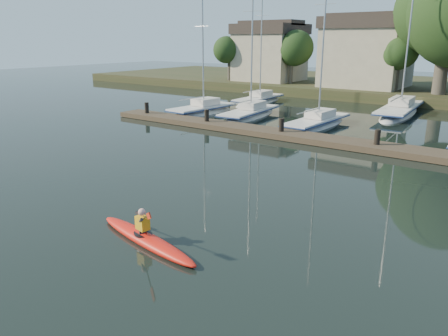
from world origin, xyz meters
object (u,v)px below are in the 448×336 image
Objects in this scene: sailboat_0 at (202,116)px; sailboat_1 at (249,119)px; kayak at (146,237)px; sailboat_5 at (259,104)px; sailboat_2 at (316,129)px; sailboat_6 at (399,117)px; dock at (326,140)px.

sailboat_1 is (4.13, 0.88, 0.01)m from sailboat_0.
sailboat_1 is at bearing 124.83° from kayak.
kayak is 30.99m from sailboat_5.
kayak is 20.46m from sailboat_2.
sailboat_6 is (9.28, 8.39, -0.02)m from sailboat_1.
sailboat_2 is 9.46m from sailboat_6.
sailboat_6 reaches higher than kayak.
sailboat_1 is 12.51m from sailboat_6.
sailboat_1 is 0.99× the size of sailboat_5.
kayak is 0.34× the size of sailboat_1.
kayak is 22.73m from sailboat_1.
sailboat_6 is at bearing 71.95° from sailboat_2.
kayak is 0.39× the size of sailboat_0.
kayak is 0.27× the size of sailboat_6.
sailboat_6 is (3.29, 8.87, -0.03)m from sailboat_2.
sailboat_1 is at bearing 16.18° from sailboat_0.
sailboat_5 is at bearing 91.14° from sailboat_0.
kayak is 0.34× the size of sailboat_2.
sailboat_5 is at bearing 143.29° from sailboat_2.
sailboat_1 is (-8.64, 5.02, -0.39)m from dock.
sailboat_6 is at bearing 38.74° from sailboat_0.
sailboat_6 is at bearing 100.50° from kayak.
sailboat_2 is at bearing 6.37° from sailboat_0.
sailboat_0 is 10.13m from sailboat_2.
sailboat_6 reaches higher than sailboat_1.
dock is at bearing -13.86° from sailboat_0.
dock is 10.00m from sailboat_1.
kayak is at bearing -70.52° from sailboat_1.
sailboat_1 is at bearing -141.92° from sailboat_6.
sailboat_5 reaches higher than sailboat_0.
sailboat_0 reaches higher than kayak.
sailboat_2 is at bearing -10.02° from sailboat_1.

